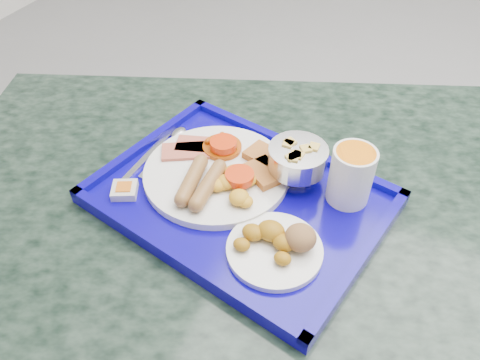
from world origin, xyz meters
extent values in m
plane|color=gray|center=(0.00, 0.00, 0.00)|extent=(6.00, 6.00, 0.00)
cylinder|color=slate|center=(-0.47, -0.78, 0.39)|extent=(0.11, 0.11, 0.71)
cube|color=black|center=(-0.47, -0.78, 0.76)|extent=(1.46, 1.22, 0.04)
cube|color=#0B0395|center=(-0.51, -0.80, 0.79)|extent=(0.56, 0.46, 0.02)
cube|color=#0B0395|center=(-0.47, -0.63, 0.80)|extent=(0.48, 0.13, 0.01)
cube|color=#0B0395|center=(-0.55, -0.97, 0.80)|extent=(0.48, 0.13, 0.01)
cube|color=#0B0395|center=(-0.28, -0.85, 0.80)|extent=(0.10, 0.36, 0.01)
cube|color=#0B0395|center=(-0.74, -0.75, 0.80)|extent=(0.10, 0.36, 0.01)
cylinder|color=white|center=(-0.57, -0.77, 0.80)|extent=(0.27, 0.27, 0.02)
cube|color=#D56855|center=(-0.63, -0.72, 0.82)|extent=(0.10, 0.07, 0.01)
cube|color=#D56855|center=(-0.65, -0.75, 0.82)|extent=(0.10, 0.09, 0.01)
cylinder|color=#AB4707|center=(-0.59, -0.71, 0.82)|extent=(0.08, 0.08, 0.01)
sphere|color=#AB4707|center=(-0.57, -0.69, 0.82)|extent=(0.01, 0.01, 0.01)
sphere|color=#AB4707|center=(-0.57, -0.72, 0.82)|extent=(0.01, 0.01, 0.01)
sphere|color=#AB4707|center=(-0.59, -0.73, 0.82)|extent=(0.01, 0.01, 0.01)
sphere|color=#AB4707|center=(-0.62, -0.71, 0.82)|extent=(0.01, 0.01, 0.01)
sphere|color=#AB4707|center=(-0.60, -0.68, 0.82)|extent=(0.01, 0.01, 0.01)
sphere|color=#AB4707|center=(-0.59, -0.73, 0.82)|extent=(0.01, 0.01, 0.01)
sphere|color=#AB4707|center=(-0.58, -0.69, 0.82)|extent=(0.01, 0.01, 0.01)
sphere|color=#AB4707|center=(-0.56, -0.71, 0.82)|extent=(0.01, 0.01, 0.01)
sphere|color=#AB4707|center=(-0.59, -0.70, 0.82)|extent=(0.01, 0.01, 0.01)
sphere|color=#AB4707|center=(-0.57, -0.69, 0.82)|extent=(0.01, 0.01, 0.01)
sphere|color=#AB4707|center=(-0.59, -0.70, 0.82)|extent=(0.01, 0.01, 0.01)
sphere|color=#AB4707|center=(-0.57, -0.71, 0.82)|extent=(0.01, 0.01, 0.01)
cube|color=#B4682D|center=(-0.50, -0.70, 0.82)|extent=(0.08, 0.07, 0.01)
cube|color=#B4682D|center=(-0.48, -0.75, 0.82)|extent=(0.09, 0.08, 0.01)
cylinder|color=brown|center=(-0.59, -0.82, 0.83)|extent=(0.04, 0.11, 0.03)
cylinder|color=brown|center=(-0.56, -0.82, 0.83)|extent=(0.03, 0.10, 0.03)
ellipsoid|color=gold|center=(-0.50, -0.83, 0.82)|extent=(0.04, 0.04, 0.02)
ellipsoid|color=gold|center=(-0.55, -0.81, 0.82)|extent=(0.03, 0.03, 0.02)
ellipsoid|color=gold|center=(-0.54, -0.80, 0.82)|extent=(0.03, 0.03, 0.02)
ellipsoid|color=gold|center=(-0.52, -0.79, 0.82)|extent=(0.03, 0.03, 0.02)
ellipsoid|color=gold|center=(-0.53, -0.77, 0.82)|extent=(0.04, 0.04, 0.02)
ellipsoid|color=gold|center=(-0.53, -0.80, 0.82)|extent=(0.03, 0.03, 0.02)
ellipsoid|color=gold|center=(-0.49, -0.82, 0.82)|extent=(0.03, 0.03, 0.02)
ellipsoid|color=gold|center=(-0.50, -0.78, 0.82)|extent=(0.03, 0.03, 0.02)
ellipsoid|color=gold|center=(-0.49, -0.83, 0.82)|extent=(0.03, 0.03, 0.02)
cylinder|color=red|center=(-0.58, -0.71, 0.83)|extent=(0.05, 0.05, 0.02)
cylinder|color=red|center=(-0.52, -0.78, 0.83)|extent=(0.05, 0.05, 0.02)
cylinder|color=white|center=(-0.41, -0.89, 0.80)|extent=(0.15, 0.15, 0.01)
ellipsoid|color=#A06C12|center=(-0.39, -0.91, 0.82)|extent=(0.03, 0.02, 0.02)
ellipsoid|color=#A06C12|center=(-0.39, -0.89, 0.82)|extent=(0.04, 0.03, 0.02)
ellipsoid|color=#A06C12|center=(-0.42, -0.87, 0.82)|extent=(0.05, 0.04, 0.03)
ellipsoid|color=#A06C12|center=(-0.45, -0.89, 0.82)|extent=(0.04, 0.03, 0.02)
ellipsoid|color=#A06C12|center=(-0.46, -0.91, 0.82)|extent=(0.03, 0.02, 0.02)
ellipsoid|color=#96663C|center=(-0.37, -0.87, 0.83)|extent=(0.05, 0.05, 0.04)
cylinder|color=#B5B5B7|center=(-0.43, -0.71, 0.80)|extent=(0.07, 0.07, 0.01)
cylinder|color=#B5B5B7|center=(-0.43, -0.71, 0.81)|extent=(0.02, 0.02, 0.02)
cylinder|color=#B5B5B7|center=(-0.43, -0.71, 0.85)|extent=(0.11, 0.11, 0.04)
cube|color=#FAD25F|center=(-0.45, -0.71, 0.86)|extent=(0.02, 0.02, 0.02)
cube|color=#FAD25F|center=(-0.44, -0.74, 0.86)|extent=(0.03, 0.03, 0.02)
cube|color=#FAD25F|center=(-0.43, -0.74, 0.86)|extent=(0.02, 0.02, 0.02)
cube|color=#FAD25F|center=(-0.42, -0.71, 0.86)|extent=(0.03, 0.03, 0.02)
cube|color=#FAD25F|center=(-0.45, -0.70, 0.86)|extent=(0.03, 0.03, 0.02)
cube|color=#FAD25F|center=(-0.41, -0.70, 0.86)|extent=(0.02, 0.02, 0.02)
cube|color=#FAD25F|center=(-0.43, -0.73, 0.86)|extent=(0.02, 0.02, 0.02)
cube|color=#FAD25F|center=(-0.43, -0.73, 0.86)|extent=(0.02, 0.02, 0.02)
cylinder|color=white|center=(-0.33, -0.72, 0.85)|extent=(0.08, 0.08, 0.11)
cylinder|color=orange|center=(-0.33, -0.72, 0.90)|extent=(0.07, 0.07, 0.01)
cube|color=#B5B5B7|center=(-0.70, -0.77, 0.80)|extent=(0.01, 0.13, 0.00)
ellipsoid|color=#B5B5B7|center=(-0.70, -0.68, 0.80)|extent=(0.03, 0.04, 0.01)
cube|color=#B5B5B7|center=(-0.72, -0.76, 0.80)|extent=(0.02, 0.18, 0.00)
cube|color=silver|center=(-0.70, -0.87, 0.80)|extent=(0.06, 0.06, 0.02)
cube|color=orange|center=(-0.70, -0.87, 0.81)|extent=(0.04, 0.04, 0.00)
camera|label=1|loc=(-0.27, -1.34, 1.39)|focal=35.00mm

